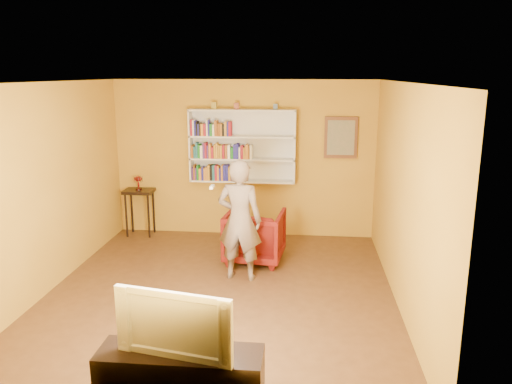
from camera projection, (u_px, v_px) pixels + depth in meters
room_shell at (219, 219)px, 6.29m from camera, size 5.30×5.80×2.88m
bookshelf at (243, 146)px, 8.49m from camera, size 1.80×0.29×1.23m
books_row_lower at (213, 173)px, 8.54m from camera, size 0.71×0.19×0.27m
books_row_middle at (221, 151)px, 8.44m from camera, size 1.03×0.19×0.27m
books_row_upper at (211, 129)px, 8.37m from camera, size 0.68×0.19×0.27m
ornament_left at (214, 106)px, 8.32m from camera, size 0.08×0.08×0.11m
ornament_centre at (237, 106)px, 8.28m from camera, size 0.08×0.08×0.11m
ornament_right at (275, 107)px, 8.22m from camera, size 0.07×0.07×0.09m
framed_painting at (341, 138)px, 8.34m from camera, size 0.55×0.05×0.70m
console_table at (139, 198)px, 8.73m from camera, size 0.50×0.38×0.82m
ruby_lustre at (138, 180)px, 8.65m from camera, size 0.15×0.14×0.24m
armchair at (255, 236)px, 7.57m from camera, size 0.92×0.95×0.79m
person at (240, 220)px, 6.81m from camera, size 0.66×0.48×1.69m
game_remote at (212, 187)px, 6.34m from camera, size 0.04×0.15×0.04m
tv_cabinet at (181, 378)px, 4.29m from camera, size 1.42×0.43×0.51m
television at (179, 320)px, 4.16m from camera, size 1.03×0.33×0.59m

